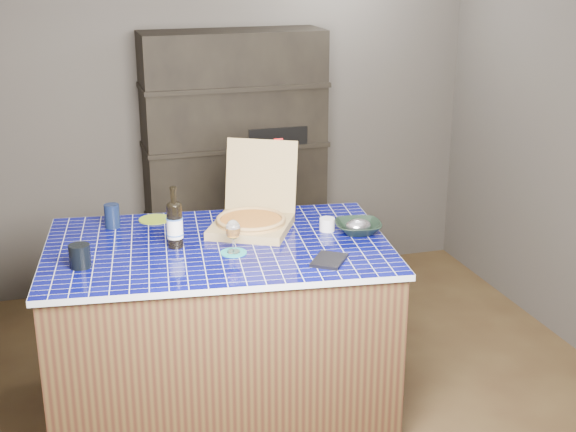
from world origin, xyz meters
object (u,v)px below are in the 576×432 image
object	(u,v)px
mead_bottle	(175,224)
kitchen_island	(220,328)
dvd_case	(329,260)
bowl	(358,227)
wine_glass	(233,230)
pizza_box	(252,218)

from	to	relation	value
mead_bottle	kitchen_island	bearing A→B (deg)	-6.63
dvd_case	bowl	size ratio (longest dim) A/B	0.81
kitchen_island	dvd_case	bearing A→B (deg)	-32.63
wine_glass	bowl	size ratio (longest dim) A/B	0.69
mead_bottle	wine_glass	size ratio (longest dim) A/B	1.89
pizza_box	mead_bottle	size ratio (longest dim) A/B	1.94
kitchen_island	mead_bottle	size ratio (longest dim) A/B	5.87
mead_bottle	dvd_case	bearing A→B (deg)	-31.36
wine_glass	pizza_box	bearing A→B (deg)	60.72
kitchen_island	bowl	distance (m)	0.88
pizza_box	mead_bottle	distance (m)	0.45
kitchen_island	dvd_case	xyz separation A→B (m)	(0.45, -0.38, 0.47)
kitchen_island	wine_glass	world-z (taller)	wine_glass
kitchen_island	dvd_case	world-z (taller)	dvd_case
kitchen_island	pizza_box	xyz separation A→B (m)	(0.22, 0.16, 0.52)
mead_bottle	pizza_box	bearing A→B (deg)	18.40
wine_glass	mead_bottle	bearing A→B (deg)	146.99
pizza_box	wine_glass	size ratio (longest dim) A/B	3.67
wine_glass	bowl	xyz separation A→B (m)	(0.68, 0.09, -0.09)
kitchen_island	bowl	size ratio (longest dim) A/B	7.65
kitchen_island	wine_glass	size ratio (longest dim) A/B	11.11
mead_bottle	dvd_case	size ratio (longest dim) A/B	1.61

